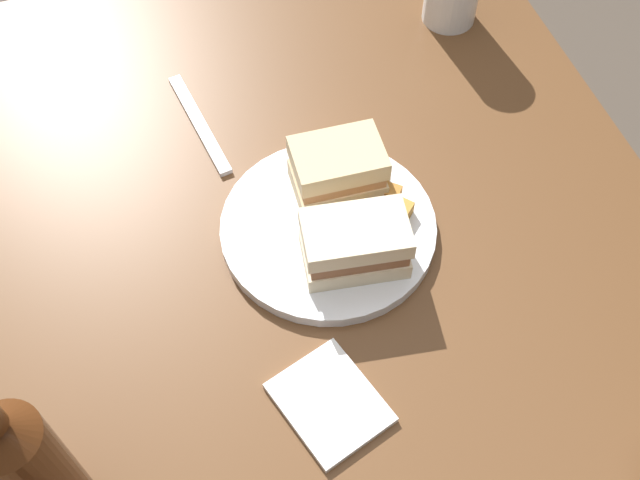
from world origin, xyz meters
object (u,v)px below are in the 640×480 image
sandwich_half_left (355,243)px  fork (199,124)px  cider_bottle (29,464)px  sandwich_half_right (338,169)px  napkin (330,403)px  plate (328,228)px

sandwich_half_left → fork: (-0.26, -0.12, -0.04)m
cider_bottle → fork: (-0.42, 0.23, -0.11)m
sandwich_half_right → fork: sandwich_half_right is taller
fork → cider_bottle: bearing=-37.1°
napkin → fork: bearing=-174.4°
sandwich_half_left → napkin: bearing=-27.6°
fork → napkin: bearing=-2.9°
sandwich_half_right → fork: size_ratio=0.59×
cider_bottle → napkin: bearing=92.8°
sandwich_half_right → sandwich_half_left: bearing=-8.1°
plate → cider_bottle: cider_bottle is taller
plate → fork: (-0.21, -0.10, -0.00)m
sandwich_half_left → napkin: sandwich_half_left is taller
plate → sandwich_half_right: bearing=150.6°
sandwich_half_right → napkin: (0.25, -0.09, -0.04)m
sandwich_half_left → cider_bottle: bearing=-65.1°
napkin → fork: size_ratio=0.61×
sandwich_half_left → napkin: (0.15, -0.08, -0.04)m
plate → sandwich_half_right: size_ratio=2.34×
napkin → fork: napkin is taller
napkin → plate: bearing=162.2°
cider_bottle → napkin: size_ratio=2.52×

